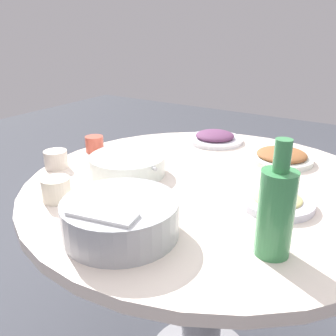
{
  "coord_description": "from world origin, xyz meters",
  "views": [
    {
      "loc": [
        0.96,
        0.47,
        1.22
      ],
      "look_at": [
        0.11,
        -0.07,
        0.82
      ],
      "focal_mm": 40.04,
      "sensor_mm": 36.0,
      "label": 1
    }
  ],
  "objects_px": {
    "tea_cup_near": "(56,189)",
    "tea_cup_side": "(95,144)",
    "soup_bowl": "(127,165)",
    "round_dining_table": "(205,227)",
    "dish_eggplant": "(215,138)",
    "green_bottle": "(276,210)",
    "tea_cup_far": "(56,159)",
    "dish_stirfry": "(282,157)",
    "rice_bowl": "(120,217)",
    "dish_noodles": "(277,201)"
  },
  "relations": [
    {
      "from": "tea_cup_near",
      "to": "dish_eggplant",
      "type": "bearing_deg",
      "value": 169.77
    },
    {
      "from": "tea_cup_far",
      "to": "tea_cup_side",
      "type": "relative_size",
      "value": 1.15
    },
    {
      "from": "green_bottle",
      "to": "dish_noodles",
      "type": "bearing_deg",
      "value": -165.56
    },
    {
      "from": "green_bottle",
      "to": "tea_cup_near",
      "type": "height_order",
      "value": "green_bottle"
    },
    {
      "from": "soup_bowl",
      "to": "green_bottle",
      "type": "xyz_separation_m",
      "value": [
        0.19,
        0.54,
        0.07
      ]
    },
    {
      "from": "dish_eggplant",
      "to": "tea_cup_far",
      "type": "bearing_deg",
      "value": -30.24
    },
    {
      "from": "green_bottle",
      "to": "round_dining_table",
      "type": "bearing_deg",
      "value": -132.26
    },
    {
      "from": "dish_noodles",
      "to": "dish_stirfry",
      "type": "bearing_deg",
      "value": -164.84
    },
    {
      "from": "green_bottle",
      "to": "tea_cup_far",
      "type": "xyz_separation_m",
      "value": [
        -0.1,
        -0.78,
        -0.07
      ]
    },
    {
      "from": "green_bottle",
      "to": "dish_eggplant",
      "type": "bearing_deg",
      "value": -145.26
    },
    {
      "from": "soup_bowl",
      "to": "tea_cup_side",
      "type": "relative_size",
      "value": 3.93
    },
    {
      "from": "dish_noodles",
      "to": "tea_cup_side",
      "type": "bearing_deg",
      "value": -95.56
    },
    {
      "from": "rice_bowl",
      "to": "tea_cup_far",
      "type": "xyz_separation_m",
      "value": [
        -0.21,
        -0.46,
        -0.02
      ]
    },
    {
      "from": "dish_noodles",
      "to": "tea_cup_side",
      "type": "height_order",
      "value": "tea_cup_side"
    },
    {
      "from": "round_dining_table",
      "to": "dish_eggplant",
      "type": "bearing_deg",
      "value": -157.15
    },
    {
      "from": "dish_eggplant",
      "to": "tea_cup_side",
      "type": "xyz_separation_m",
      "value": [
        0.36,
        -0.33,
        0.01
      ]
    },
    {
      "from": "round_dining_table",
      "to": "soup_bowl",
      "type": "height_order",
      "value": "soup_bowl"
    },
    {
      "from": "rice_bowl",
      "to": "soup_bowl",
      "type": "xyz_separation_m",
      "value": [
        -0.3,
        -0.22,
        -0.02
      ]
    },
    {
      "from": "tea_cup_near",
      "to": "tea_cup_side",
      "type": "height_order",
      "value": "tea_cup_near"
    },
    {
      "from": "round_dining_table",
      "to": "dish_stirfry",
      "type": "height_order",
      "value": "dish_stirfry"
    },
    {
      "from": "soup_bowl",
      "to": "tea_cup_near",
      "type": "xyz_separation_m",
      "value": [
        0.26,
        -0.04,
        0.0
      ]
    },
    {
      "from": "rice_bowl",
      "to": "dish_eggplant",
      "type": "relative_size",
      "value": 1.19
    },
    {
      "from": "rice_bowl",
      "to": "round_dining_table",
      "type": "bearing_deg",
      "value": 175.11
    },
    {
      "from": "tea_cup_side",
      "to": "dish_noodles",
      "type": "bearing_deg",
      "value": 84.44
    },
    {
      "from": "soup_bowl",
      "to": "dish_eggplant",
      "type": "distance_m",
      "value": 0.48
    },
    {
      "from": "soup_bowl",
      "to": "dish_noodles",
      "type": "relative_size",
      "value": 1.36
    },
    {
      "from": "dish_stirfry",
      "to": "tea_cup_far",
      "type": "bearing_deg",
      "value": -53.16
    },
    {
      "from": "soup_bowl",
      "to": "tea_cup_side",
      "type": "bearing_deg",
      "value": -113.72
    },
    {
      "from": "tea_cup_near",
      "to": "dish_stirfry",
      "type": "bearing_deg",
      "value": 145.86
    },
    {
      "from": "dish_noodles",
      "to": "tea_cup_side",
      "type": "distance_m",
      "value": 0.73
    },
    {
      "from": "dish_stirfry",
      "to": "tea_cup_near",
      "type": "relative_size",
      "value": 2.75
    },
    {
      "from": "dish_stirfry",
      "to": "dish_eggplant",
      "type": "bearing_deg",
      "value": -105.89
    },
    {
      "from": "green_bottle",
      "to": "tea_cup_far",
      "type": "distance_m",
      "value": 0.79
    },
    {
      "from": "round_dining_table",
      "to": "dish_noodles",
      "type": "xyz_separation_m",
      "value": [
        0.04,
        0.23,
        0.17
      ]
    },
    {
      "from": "tea_cup_side",
      "to": "green_bottle",
      "type": "bearing_deg",
      "value": 69.45
    },
    {
      "from": "soup_bowl",
      "to": "dish_stirfry",
      "type": "relative_size",
      "value": 1.22
    },
    {
      "from": "rice_bowl",
      "to": "soup_bowl",
      "type": "relative_size",
      "value": 1.02
    },
    {
      "from": "tea_cup_far",
      "to": "rice_bowl",
      "type": "bearing_deg",
      "value": 64.92
    },
    {
      "from": "dish_noodles",
      "to": "tea_cup_far",
      "type": "distance_m",
      "value": 0.73
    },
    {
      "from": "dish_stirfry",
      "to": "tea_cup_side",
      "type": "bearing_deg",
      "value": -66.57
    },
    {
      "from": "tea_cup_near",
      "to": "tea_cup_side",
      "type": "distance_m",
      "value": 0.42
    },
    {
      "from": "soup_bowl",
      "to": "dish_stirfry",
      "type": "xyz_separation_m",
      "value": [
        -0.38,
        0.39,
        -0.01
      ]
    },
    {
      "from": "dish_stirfry",
      "to": "tea_cup_near",
      "type": "xyz_separation_m",
      "value": [
        0.64,
        -0.44,
        0.01
      ]
    },
    {
      "from": "dish_eggplant",
      "to": "round_dining_table",
      "type": "bearing_deg",
      "value": 22.85
    },
    {
      "from": "dish_stirfry",
      "to": "tea_cup_far",
      "type": "relative_size",
      "value": 2.79
    },
    {
      "from": "soup_bowl",
      "to": "dish_eggplant",
      "type": "bearing_deg",
      "value": 169.51
    },
    {
      "from": "soup_bowl",
      "to": "tea_cup_near",
      "type": "relative_size",
      "value": 3.36
    },
    {
      "from": "soup_bowl",
      "to": "tea_cup_side",
      "type": "xyz_separation_m",
      "value": [
        -0.11,
        -0.24,
        0.0
      ]
    },
    {
      "from": "dish_noodles",
      "to": "green_bottle",
      "type": "height_order",
      "value": "green_bottle"
    },
    {
      "from": "tea_cup_far",
      "to": "green_bottle",
      "type": "bearing_deg",
      "value": 82.76
    }
  ]
}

